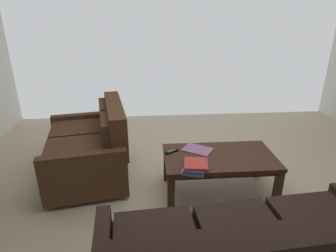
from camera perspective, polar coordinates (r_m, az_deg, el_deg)
name	(u,v)px	position (r m, az deg, el deg)	size (l,w,h in m)	color
ground_plane	(202,201)	(3.16, 6.96, -14.88)	(5.97, 5.43, 0.01)	beige
loveseat_near	(91,147)	(3.53, -15.29, -4.15)	(1.09, 1.43, 0.90)	black
coffee_table	(219,161)	(3.10, 10.33, -7.02)	(1.18, 0.67, 0.46)	#3D2316
book_stack	(195,166)	(2.76, 5.46, -8.12)	(0.29, 0.32, 0.08)	#996699
tv_remote	(172,151)	(3.09, 0.77, -5.15)	(0.16, 0.13, 0.02)	black
loose_magazine	(198,149)	(3.16, 6.01, -4.71)	(0.21, 0.31, 0.01)	#996699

